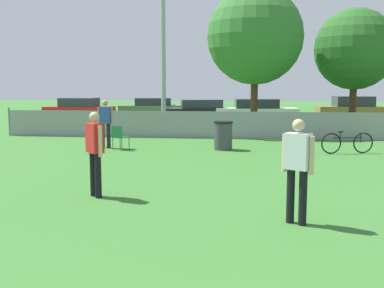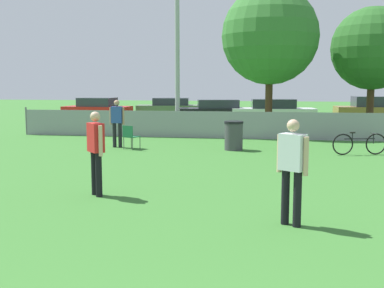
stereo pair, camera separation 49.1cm
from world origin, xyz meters
name	(u,v)px [view 1 (the left image)]	position (x,y,z in m)	size (l,w,h in m)	color
fence_backline	(241,125)	(0.00, 18.00, 0.55)	(19.95, 0.07, 1.21)	gray
light_pole	(163,29)	(-3.35, 18.96, 4.54)	(0.90, 0.36, 7.59)	#9E9EA3
tree_near_pole	(255,36)	(0.54, 20.22, 4.29)	(4.26, 4.26, 6.44)	#4C331E
tree_far_right	(355,49)	(5.05, 21.26, 3.77)	(3.67, 3.67, 5.62)	#4C331E
player_thrower_red	(95,148)	(-2.67, 7.47, 0.97)	(0.43, 0.44, 1.69)	black
player_receiver_white	(298,164)	(1.11, 6.05, 0.97)	(0.48, 0.40, 1.69)	black
spectator_in_blue	(105,121)	(-4.63, 14.59, 0.95)	(0.53, 0.23, 1.66)	black
folding_chair_sideline	(119,136)	(-4.02, 14.16, 0.48)	(0.58, 0.58, 0.82)	#333338
bicycle_sideline	(347,143)	(3.47, 14.18, 0.35)	(1.71, 0.58, 0.72)	black
trash_bin	(223,135)	(-0.53, 14.61, 0.49)	(0.64, 0.64, 0.98)	#3F3F44
parked_car_red	(79,110)	(-9.70, 25.99, 0.67)	(4.00, 1.96, 1.39)	black
parked_car_olive	(154,108)	(-5.90, 29.38, 0.64)	(4.63, 2.41, 1.30)	black
parked_car_dark	(201,111)	(-2.37, 25.59, 0.66)	(4.62, 2.51, 1.33)	black
parked_car_white	(256,112)	(0.72, 25.71, 0.66)	(4.73, 2.21, 1.38)	black
parked_car_tan	(353,110)	(6.21, 26.79, 0.72)	(4.13, 2.04, 1.52)	black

